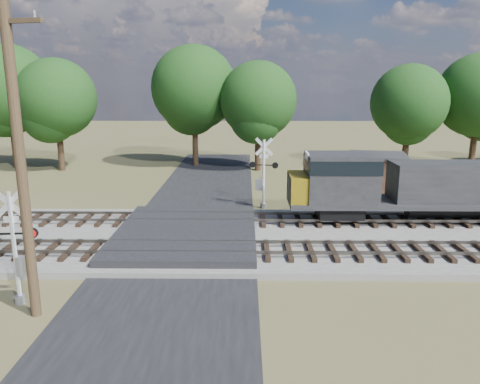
{
  "coord_description": "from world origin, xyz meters",
  "views": [
    {
      "loc": [
        3.01,
        -22.22,
        7.81
      ],
      "look_at": [
        2.72,
        2.0,
        2.21
      ],
      "focal_mm": 35.0,
      "sensor_mm": 36.0,
      "label": 1
    }
  ],
  "objects_px": {
    "crossing_signal_far": "(262,179)",
    "utility_pole": "(20,159)",
    "equipment_shed": "(377,173)",
    "crossing_signal_near": "(18,257)"
  },
  "relations": [
    {
      "from": "crossing_signal_far",
      "to": "utility_pole",
      "type": "height_order",
      "value": "utility_pole"
    },
    {
      "from": "crossing_signal_near",
      "to": "utility_pole",
      "type": "bearing_deg",
      "value": -50.82
    },
    {
      "from": "crossing_signal_far",
      "to": "equipment_shed",
      "type": "relative_size",
      "value": 0.95
    },
    {
      "from": "crossing_signal_far",
      "to": "equipment_shed",
      "type": "xyz_separation_m",
      "value": [
        8.67,
        5.02,
        -0.49
      ]
    },
    {
      "from": "utility_pole",
      "to": "equipment_shed",
      "type": "relative_size",
      "value": 2.15
    },
    {
      "from": "crossing_signal_far",
      "to": "crossing_signal_near",
      "type": "bearing_deg",
      "value": 66.03
    },
    {
      "from": "utility_pole",
      "to": "equipment_shed",
      "type": "xyz_separation_m",
      "value": [
        16.97,
        19.48,
        -4.07
      ]
    },
    {
      "from": "crossing_signal_near",
      "to": "equipment_shed",
      "type": "relative_size",
      "value": 0.9
    },
    {
      "from": "utility_pole",
      "to": "equipment_shed",
      "type": "distance_m",
      "value": 26.15
    },
    {
      "from": "equipment_shed",
      "to": "crossing_signal_far",
      "type": "bearing_deg",
      "value": -138.45
    }
  ]
}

